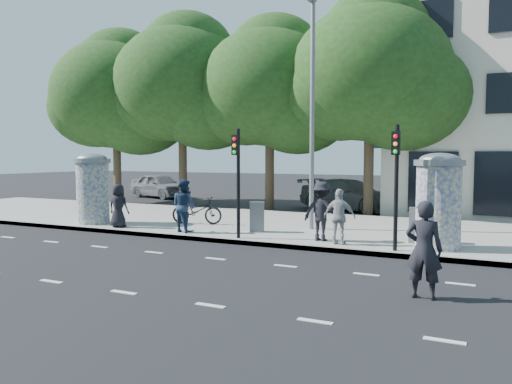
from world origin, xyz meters
The scene contains 24 objects.
ground centered at (0.00, 0.00, 0.00)m, with size 120.00×120.00×0.00m, color black.
sidewalk centered at (0.00, 7.50, 0.07)m, with size 40.00×8.00×0.15m, color gray.
curb centered at (0.00, 3.55, 0.07)m, with size 40.00×0.10×0.16m, color slate.
lane_dash_near centered at (0.00, -2.20, 0.00)m, with size 32.00×0.12×0.01m, color silver.
lane_dash_far centered at (0.00, 1.40, 0.00)m, with size 32.00×0.12×0.01m, color silver.
ad_column_left centered at (-7.20, 4.50, 1.54)m, with size 1.36×1.36×2.65m.
ad_column_right centered at (5.20, 4.70, 1.54)m, with size 1.36×1.36×2.65m.
traffic_pole_near centered at (-0.60, 3.79, 2.23)m, with size 0.22×0.31×3.40m.
traffic_pole_far centered at (4.20, 3.79, 2.23)m, with size 0.22×0.31×3.40m.
street_lamp centered at (0.80, 6.63, 4.79)m, with size 0.25×0.93×8.00m.
tree_far_left centered at (-13.00, 12.50, 6.19)m, with size 7.20×7.20×9.26m.
tree_mid_left centered at (-8.50, 12.50, 6.50)m, with size 7.20×7.20×9.57m.
tree_near_left centered at (-3.50, 12.70, 6.06)m, with size 6.80×6.80×8.97m.
tree_center centered at (1.50, 12.30, 6.31)m, with size 7.00×7.00×9.30m.
ped_a centered at (-5.58, 4.06, 0.93)m, with size 0.76×0.50×1.56m, color black.
ped_c centered at (-2.85, 4.17, 1.04)m, with size 0.86×0.67×1.78m, color #1E304D.
ped_d centered at (1.89, 4.52, 1.05)m, with size 1.16×0.66×1.79m, color black.
ped_e centered at (2.56, 4.12, 0.96)m, with size 0.95×0.54×1.62m, color #A0A0A3.
man_road centered at (5.42, -0.03, 0.94)m, with size 0.69×0.45×1.88m, color black.
bicycle centered at (-3.53, 6.04, 0.66)m, with size 1.95×0.68×1.02m, color black.
cabinet_left centered at (-0.64, 5.27, 0.66)m, with size 0.49×0.35×1.02m, color slate.
cabinet_right centered at (4.57, 5.42, 0.67)m, with size 0.50×0.36×1.04m, color slate.
car_left centered at (-13.02, 16.51, 0.79)m, with size 4.63×1.86×1.58m, color slate.
car_right centered at (0.06, 14.46, 0.78)m, with size 5.35×2.17×1.55m, color #56595D.
Camera 1 is at (6.60, -9.84, 2.72)m, focal length 35.00 mm.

